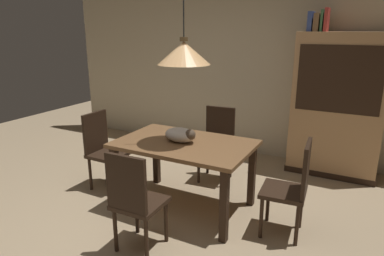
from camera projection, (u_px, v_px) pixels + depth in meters
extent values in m
plane|color=tan|center=(153.00, 233.00, 3.31)|extent=(10.00, 10.00, 0.00)
cube|color=beige|center=(249.00, 59.00, 5.16)|extent=(6.40, 0.10, 2.90)
cube|color=brown|center=(184.00, 144.00, 3.59)|extent=(1.40, 0.90, 0.04)
cube|color=black|center=(116.00, 179.00, 3.65)|extent=(0.07, 0.07, 0.71)
cube|color=black|center=(224.00, 206.00, 3.09)|extent=(0.07, 0.07, 0.71)
cube|color=black|center=(156.00, 156.00, 4.31)|extent=(0.07, 0.07, 0.71)
cube|color=black|center=(252.00, 175.00, 3.75)|extent=(0.07, 0.07, 0.71)
cube|color=black|center=(283.00, 191.00, 3.21)|extent=(0.43, 0.43, 0.04)
cube|color=black|center=(306.00, 169.00, 3.07)|extent=(0.07, 0.38, 0.48)
cylinder|color=black|center=(268.00, 202.00, 3.47)|extent=(0.04, 0.04, 0.41)
cylinder|color=black|center=(261.00, 218.00, 3.19)|extent=(0.04, 0.04, 0.41)
cylinder|color=black|center=(301.00, 209.00, 3.35)|extent=(0.04, 0.04, 0.41)
cylinder|color=black|center=(297.00, 225.00, 3.07)|extent=(0.04, 0.04, 0.41)
cube|color=black|center=(108.00, 154.00, 4.15)|extent=(0.40, 0.40, 0.04)
cube|color=black|center=(95.00, 132.00, 4.16)|extent=(0.04, 0.38, 0.48)
cylinder|color=black|center=(111.00, 179.00, 4.00)|extent=(0.04, 0.04, 0.41)
cylinder|color=black|center=(128.00, 170.00, 4.27)|extent=(0.04, 0.04, 0.41)
cylinder|color=black|center=(90.00, 174.00, 4.15)|extent=(0.04, 0.04, 0.41)
cylinder|color=black|center=(108.00, 165.00, 4.42)|extent=(0.04, 0.04, 0.41)
cube|color=black|center=(215.00, 148.00, 4.36)|extent=(0.43, 0.43, 0.04)
cube|color=black|center=(220.00, 125.00, 4.44)|extent=(0.38, 0.07, 0.48)
cylinder|color=black|center=(199.00, 167.00, 4.34)|extent=(0.04, 0.04, 0.41)
cylinder|color=black|center=(223.00, 171.00, 4.22)|extent=(0.04, 0.04, 0.41)
cylinder|color=black|center=(208.00, 159.00, 4.62)|extent=(0.04, 0.04, 0.41)
cylinder|color=black|center=(231.00, 162.00, 4.50)|extent=(0.04, 0.04, 0.41)
cube|color=black|center=(140.00, 203.00, 3.00)|extent=(0.41, 0.41, 0.04)
cube|color=black|center=(126.00, 184.00, 2.77)|extent=(0.38, 0.05, 0.48)
cylinder|color=black|center=(166.00, 221.00, 3.13)|extent=(0.04, 0.04, 0.41)
cylinder|color=black|center=(137.00, 213.00, 3.27)|extent=(0.04, 0.04, 0.41)
cylinder|color=black|center=(146.00, 240.00, 2.86)|extent=(0.04, 0.04, 0.41)
cylinder|color=black|center=(115.00, 230.00, 2.99)|extent=(0.04, 0.04, 0.41)
ellipsoid|color=beige|center=(180.00, 135.00, 3.58)|extent=(0.34, 0.22, 0.15)
sphere|color=brown|center=(190.00, 135.00, 3.50)|extent=(0.11, 0.11, 0.11)
cylinder|color=brown|center=(173.00, 136.00, 3.70)|extent=(0.18, 0.04, 0.04)
cone|color=#E0A86B|center=(184.00, 53.00, 3.34)|extent=(0.52, 0.52, 0.22)
cylinder|color=#513D23|center=(184.00, 39.00, 3.30)|extent=(0.08, 0.08, 0.04)
cube|color=tan|center=(337.00, 106.00, 4.43)|extent=(1.10, 0.44, 1.85)
cube|color=black|center=(339.00, 80.00, 4.14)|extent=(0.97, 0.01, 0.81)
cube|color=black|center=(330.00, 170.00, 4.68)|extent=(1.12, 0.45, 0.08)
cube|color=#384C93|center=(311.00, 22.00, 4.33)|extent=(0.06, 0.24, 0.24)
cube|color=brown|center=(317.00, 22.00, 4.30)|extent=(0.06, 0.24, 0.22)
cube|color=#427A4C|center=(322.00, 21.00, 4.27)|extent=(0.03, 0.20, 0.26)
cube|color=#B73833|center=(327.00, 20.00, 4.24)|extent=(0.04, 0.22, 0.28)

